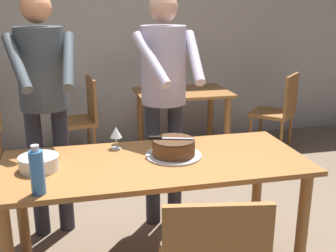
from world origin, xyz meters
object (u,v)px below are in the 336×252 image
Objects in this scene: water_bottle at (37,172)px; background_chair_2 at (279,109)px; person_cutting_cake at (164,86)px; cake_knife at (162,138)px; main_dining_table at (156,177)px; person_standing_beside at (43,91)px; wine_glass_near at (116,133)px; background_table at (182,105)px; cake_on_platter at (174,148)px; background_chair_1 at (81,116)px; plate_stack at (39,163)px.

water_bottle is 3.33m from background_chair_2.
person_cutting_cake is at bearing -141.58° from background_chair_2.
cake_knife is at bearing -104.12° from person_cutting_cake.
person_cutting_cake is (0.19, 0.59, 0.44)m from main_dining_table.
main_dining_table is 1.00m from person_standing_beside.
wine_glass_near is 2.63m from background_chair_2.
cake_knife reaches higher than background_table.
person_cutting_cake is (0.13, 0.54, 0.21)m from cake_knife.
water_bottle reaches higher than background_table.
cake_knife is 0.15× the size of person_standing_beside.
background_chair_1 reaches higher than cake_on_platter.
main_dining_table is 2.64m from background_chair_2.
background_table is (1.35, 2.28, -0.29)m from water_bottle.
person_cutting_cake is at bearing 40.33° from wine_glass_near.
background_chair_1 is at bearing 95.91° from wine_glass_near.
plate_stack is 0.13× the size of person_standing_beside.
cake_knife is 2.05m from background_table.
person_cutting_cake is at bearing 75.88° from cake_knife.
plate_stack is at bearing -124.74° from background_table.
background_chair_2 is at bearing 41.69° from water_bottle.
water_bottle is 0.15× the size of person_standing_beside.
cake_knife is 0.92m from person_standing_beside.
cake_on_platter is at bearing -106.72° from background_table.
cake_on_platter is at bearing 17.65° from main_dining_table.
person_cutting_cake is at bearing 34.55° from plate_stack.
water_bottle is 2.67m from background_table.
cake_knife is 0.33m from wine_glass_near.
cake_on_platter is 1.00m from person_standing_beside.
background_table is at bearing 45.08° from person_standing_beside.
cake_on_platter reaches higher than plate_stack.
background_chair_2 is (2.49, 1.89, -0.30)m from plate_stack.
background_chair_1 reaches higher than main_dining_table.
plate_stack is at bearing -145.45° from person_cutting_cake.
background_chair_2 is at bearing 46.06° from main_dining_table.
main_dining_table is 0.21m from cake_on_platter.
wine_glass_near is 0.14× the size of background_table.
background_table is (1.37, 1.97, -0.21)m from plate_stack.
background_chair_1 is (0.25, 2.41, -0.37)m from water_bottle.
main_dining_table is at bearing -133.94° from background_chair_2.
person_cutting_cake reaches higher than cake_knife.
cake_on_platter is 2.16m from background_chair_1.
main_dining_table is 1.05× the size of person_cutting_cake.
background_chair_1 is (-1.10, 0.13, -0.09)m from background_table.
plate_stack is at bearing 179.08° from main_dining_table.
background_chair_1 and background_chair_2 have the same top height.
cake_knife is 0.29× the size of background_chair_2.
background_chair_1 is at bearing 102.23° from cake_knife.
plate_stack reaches higher than background_table.
background_table is at bearing 55.26° from plate_stack.
background_chair_1 is at bearing 80.29° from person_standing_beside.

